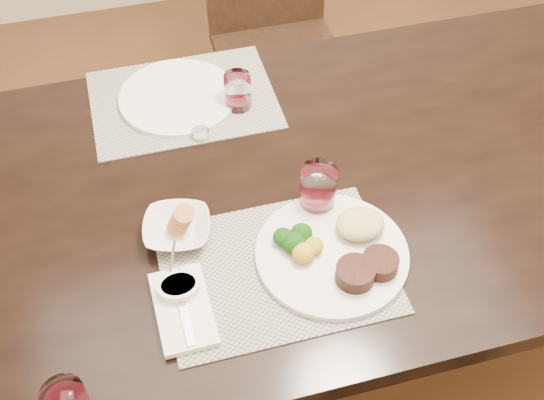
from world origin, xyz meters
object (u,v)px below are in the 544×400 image
object	(u,v)px
steak_knife	(377,264)
far_plate	(178,97)
chair_far	(274,28)
wine_glass_near	(318,191)
cracker_bowl	(177,228)
dinner_plate	(340,251)

from	to	relation	value
steak_knife	far_plate	distance (m)	0.69
chair_far	wine_glass_near	size ratio (longest dim) A/B	8.28
steak_knife	far_plate	size ratio (longest dim) A/B	0.74
chair_far	cracker_bowl	size ratio (longest dim) A/B	5.33
dinner_plate	wine_glass_near	size ratio (longest dim) A/B	2.90
chair_far	wine_glass_near	world-z (taller)	chair_far
chair_far	dinner_plate	world-z (taller)	chair_far
cracker_bowl	far_plate	xyz separation A→B (m)	(0.07, 0.43, -0.01)
steak_knife	cracker_bowl	xyz separation A→B (m)	(-0.38, 0.19, 0.01)
cracker_bowl	steak_knife	bearing A→B (deg)	-26.13
wine_glass_near	far_plate	bearing A→B (deg)	118.31
chair_far	steak_knife	size ratio (longest dim) A/B	4.08
chair_far	far_plate	xyz separation A→B (m)	(-0.41, -0.58, 0.26)
steak_knife	cracker_bowl	world-z (taller)	cracker_bowl
chair_far	wine_glass_near	bearing A→B (deg)	-99.99
cracker_bowl	far_plate	world-z (taller)	cracker_bowl
steak_knife	dinner_plate	bearing A→B (deg)	143.74
wine_glass_near	steak_knife	bearing A→B (deg)	-69.20
dinner_plate	wine_glass_near	bearing A→B (deg)	110.67
wine_glass_near	dinner_plate	bearing A→B (deg)	-88.72
steak_knife	wine_glass_near	distance (m)	0.20
dinner_plate	cracker_bowl	size ratio (longest dim) A/B	1.87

